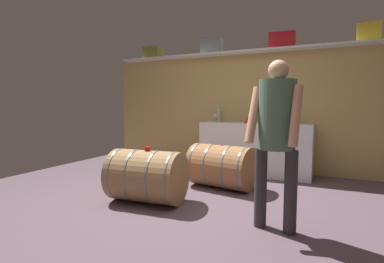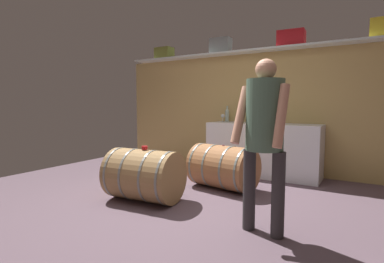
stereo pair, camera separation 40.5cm
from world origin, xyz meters
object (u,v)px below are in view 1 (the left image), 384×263
(work_cabinet, at_px, (255,148))
(wine_glass, at_px, (215,116))
(tasting_cup, at_px, (147,148))
(toolcase_yellow, at_px, (369,33))
(toolcase_olive, at_px, (153,53))
(winemaker_pouring, at_px, (277,128))
(red_funnel, at_px, (248,120))
(wine_barrel_near, at_px, (147,176))
(wine_bottle_clear, at_px, (219,115))
(toolcase_grey, at_px, (212,46))
(wine_barrel_far, at_px, (222,166))
(toolcase_red, at_px, (282,41))

(work_cabinet, xyz_separation_m, wine_glass, (-0.77, 0.06, 0.54))
(tasting_cup, bearing_deg, toolcase_yellow, 42.35)
(toolcase_olive, distance_m, winemaker_pouring, 3.98)
(red_funnel, bearing_deg, wine_barrel_near, -111.16)
(toolcase_olive, bearing_deg, red_funnel, -7.79)
(wine_bottle_clear, relative_size, winemaker_pouring, 0.18)
(toolcase_olive, height_order, wine_bottle_clear, toolcase_olive)
(toolcase_grey, distance_m, wine_glass, 1.30)
(toolcase_grey, bearing_deg, toolcase_olive, -179.51)
(toolcase_yellow, bearing_deg, toolcase_grey, -177.45)
(red_funnel, bearing_deg, winemaker_pouring, -68.69)
(work_cabinet, relative_size, wine_bottle_clear, 6.42)
(red_funnel, distance_m, wine_barrel_far, 1.14)
(wine_bottle_clear, height_order, wine_barrel_far, wine_bottle_clear)
(toolcase_grey, relative_size, red_funnel, 3.16)
(toolcase_olive, relative_size, wine_barrel_near, 0.38)
(wine_glass, xyz_separation_m, red_funnel, (0.66, -0.18, -0.04))
(tasting_cup, height_order, winemaker_pouring, winemaker_pouring)
(toolcase_olive, distance_m, toolcase_red, 2.55)
(toolcase_yellow, distance_m, wine_glass, 2.72)
(wine_glass, distance_m, wine_barrel_near, 2.21)
(toolcase_yellow, xyz_separation_m, wine_glass, (-2.40, -0.14, -1.29))
(wine_glass, xyz_separation_m, wine_barrel_far, (0.53, -1.12, -0.67))
(toolcase_red, relative_size, red_funnel, 3.52)
(wine_barrel_far, distance_m, winemaker_pouring, 1.65)
(toolcase_grey, xyz_separation_m, wine_barrel_near, (0.04, -2.25, -1.95))
(wine_barrel_near, xyz_separation_m, winemaker_pouring, (1.57, -0.18, 0.66))
(wine_glass, bearing_deg, wine_barrel_far, -64.50)
(wine_bottle_clear, relative_size, wine_barrel_near, 0.31)
(wine_glass, height_order, tasting_cup, wine_glass)
(toolcase_red, relative_size, toolcase_yellow, 1.33)
(toolcase_grey, distance_m, toolcase_yellow, 2.52)
(toolcase_grey, relative_size, work_cabinet, 0.20)
(work_cabinet, distance_m, wine_bottle_clear, 0.95)
(wine_bottle_clear, xyz_separation_m, red_funnel, (0.64, -0.31, -0.06))
(wine_barrel_far, bearing_deg, toolcase_yellow, 43.54)
(wine_bottle_clear, xyz_separation_m, wine_glass, (-0.03, -0.13, -0.02))
(toolcase_red, relative_size, winemaker_pouring, 0.26)
(toolcase_grey, relative_size, wine_bottle_clear, 1.31)
(wine_barrel_far, bearing_deg, toolcase_grey, 127.09)
(toolcase_yellow, height_order, red_funnel, toolcase_yellow)
(toolcase_olive, xyz_separation_m, red_funnel, (2.07, -0.32, -1.31))
(wine_barrel_far, xyz_separation_m, tasting_cup, (-0.61, -0.99, 0.36))
(wine_barrel_far, bearing_deg, red_funnel, 91.73)
(work_cabinet, bearing_deg, toolcase_yellow, 6.97)
(wine_bottle_clear, distance_m, winemaker_pouring, 2.82)
(toolcase_yellow, bearing_deg, winemaker_pouring, -108.07)
(toolcase_yellow, xyz_separation_m, wine_bottle_clear, (-2.37, -0.01, -1.27))
(toolcase_red, xyz_separation_m, toolcase_yellow, (1.25, 0.00, 0.01))
(toolcase_yellow, height_order, wine_glass, toolcase_yellow)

